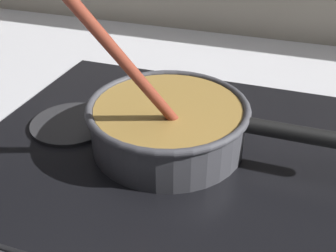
% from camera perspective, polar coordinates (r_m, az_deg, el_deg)
% --- Properties ---
extents(hob_plate, '(0.56, 0.48, 0.01)m').
position_cam_1_polar(hob_plate, '(0.60, 0.00, -3.07)').
color(hob_plate, black).
rests_on(hob_plate, ground).
extents(burner_ring, '(0.21, 0.21, 0.01)m').
position_cam_1_polar(burner_ring, '(0.60, 0.00, -2.29)').
color(burner_ring, '#592D0C').
rests_on(burner_ring, hob_plate).
extents(spare_burner, '(0.13, 0.13, 0.01)m').
position_cam_1_polar(spare_burner, '(0.66, -13.59, 0.36)').
color(spare_burner, '#262628').
rests_on(spare_burner, hob_plate).
extents(cooking_pan, '(0.37, 0.26, 0.29)m').
position_cam_1_polar(cooking_pan, '(0.58, 0.13, 0.45)').
color(cooking_pan, '#38383D').
rests_on(cooking_pan, hob_plate).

